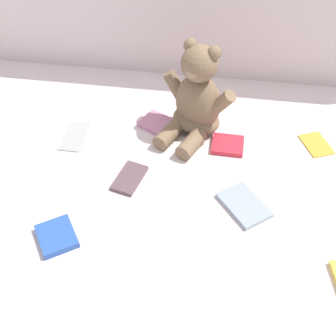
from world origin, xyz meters
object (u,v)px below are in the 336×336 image
Objects in this scene: book_case_6 at (244,205)px; book_case_8 at (316,144)px; book_case_2 at (228,145)px; book_case_3 at (129,178)px; book_case_5 at (156,123)px; book_case_7 at (74,136)px; teddy_bear at (197,100)px; book_case_0 at (57,236)px.

book_case_6 is 0.35m from book_case_8.
book_case_2 reaches higher than book_case_3.
book_case_8 is at bearing -166.15° from book_case_6.
book_case_5 is 0.67× the size of book_case_7.
book_case_8 is at bearing 20.56° from teddy_bear.
book_case_5 reaches higher than book_case_7.
book_case_2 is 0.23m from book_case_6.
book_case_5 is at bearing -26.17° from book_case_8.
teddy_bear is at bearing 23.56° from book_case_0.
book_case_5 is 0.87× the size of book_case_8.
teddy_bear is 2.56× the size of book_case_3.
book_case_8 is (0.53, 0.22, -0.00)m from book_case_3.
book_case_0 is 0.74× the size of book_case_7.
book_case_2 is at bearing -9.66° from teddy_bear.
book_case_6 is 1.00× the size of book_case_7.
teddy_bear is 0.36m from book_case_6.
teddy_bear reaches higher than book_case_3.
book_case_0 is 1.11× the size of book_case_5.
book_case_8 is (0.27, 0.05, -0.00)m from book_case_2.
teddy_bear is 0.39m from book_case_7.
book_case_2 is at bearing 2.95° from book_case_7.
book_case_8 is at bearing -143.17° from book_case_3.
book_case_3 is 0.26m from book_case_7.
book_case_5 is 0.26m from book_case_7.
book_case_6 is at bearing -175.08° from book_case_3.
teddy_bear is 0.57m from book_case_0.
book_case_0 is 0.50m from book_case_5.
book_case_7 is at bearing -18.10° from book_case_8.
book_case_2 is 0.32m from book_case_3.
book_case_7 is at bearing -59.84° from book_case_6.
book_case_7 is at bearing 66.10° from book_case_0.
teddy_bear is at bearing -100.20° from book_case_6.
teddy_bear is at bearing 118.10° from book_case_5.
teddy_bear is at bearing -108.72° from book_case_3.
book_case_7 is at bearing 94.10° from book_case_2.
book_case_0 is 0.57m from book_case_2.
book_case_0 is 0.49m from book_case_6.
book_case_0 is 0.26m from book_case_3.
book_case_3 is at bearing 124.82° from book_case_2.
book_case_0 is 1.07× the size of book_case_2.
book_case_0 is at bearing 10.18° from book_case_8.
book_case_0 is at bearing 7.56° from book_case_5.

